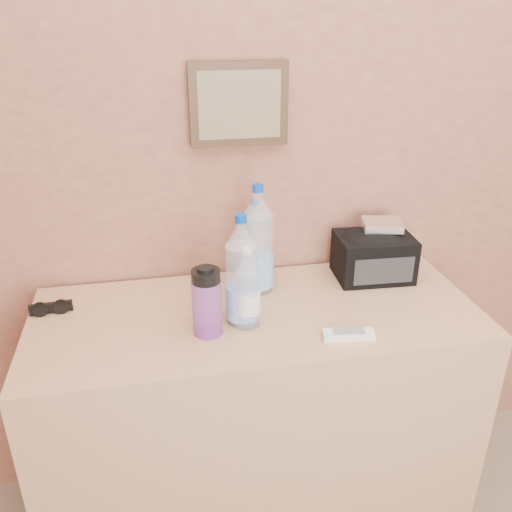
{
  "coord_description": "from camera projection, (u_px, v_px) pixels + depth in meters",
  "views": [
    {
      "loc": [
        -0.57,
        0.33,
        1.68
      ],
      "look_at": [
        -0.29,
        1.71,
        1.02
      ],
      "focal_mm": 38.0,
      "sensor_mm": 36.0,
      "label": 1
    }
  ],
  "objects": [
    {
      "name": "picture_frame",
      "position": [
        239.0,
        104.0,
        1.63
      ],
      "size": [
        0.3,
        0.03,
        0.25
      ],
      "primitive_type": null,
      "color": "#382311",
      "rests_on": "room_shell"
    },
    {
      "name": "dresser",
      "position": [
        257.0,
        420.0,
        1.8
      ],
      "size": [
        1.34,
        0.56,
        0.84
      ],
      "primitive_type": "cube",
      "color": "tan",
      "rests_on": "ground"
    },
    {
      "name": "pet_large_b",
      "position": [
        255.0,
        248.0,
        1.72
      ],
      "size": [
        0.08,
        0.08,
        0.3
      ],
      "rotation": [
        0.0,
        0.0,
        0.25
      ],
      "color": "silver",
      "rests_on": "dresser"
    },
    {
      "name": "pet_large_c",
      "position": [
        258.0,
        245.0,
        1.69
      ],
      "size": [
        0.1,
        0.1,
        0.35
      ],
      "rotation": [
        0.0,
        0.0,
        0.22
      ],
      "color": "silver",
      "rests_on": "dresser"
    },
    {
      "name": "pet_large_d",
      "position": [
        242.0,
        276.0,
        1.52
      ],
      "size": [
        0.09,
        0.09,
        0.33
      ],
      "rotation": [
        0.0,
        0.0,
        -0.16
      ],
      "color": "white",
      "rests_on": "dresser"
    },
    {
      "name": "pet_small",
      "position": [
        247.0,
        292.0,
        1.51
      ],
      "size": [
        0.07,
        0.07,
        0.24
      ],
      "rotation": [
        0.0,
        0.0,
        -0.16
      ],
      "color": "silver",
      "rests_on": "dresser"
    },
    {
      "name": "nalgene_bottle",
      "position": [
        207.0,
        301.0,
        1.48
      ],
      "size": [
        0.08,
        0.08,
        0.2
      ],
      "rotation": [
        0.0,
        0.0,
        -0.22
      ],
      "color": "purple",
      "rests_on": "dresser"
    },
    {
      "name": "sunglasses",
      "position": [
        51.0,
        308.0,
        1.61
      ],
      "size": [
        0.13,
        0.06,
        0.03
      ],
      "primitive_type": null,
      "rotation": [
        0.0,
        0.0,
        0.09
      ],
      "color": "black",
      "rests_on": "dresser"
    },
    {
      "name": "ac_remote",
      "position": [
        349.0,
        335.0,
        1.49
      ],
      "size": [
        0.15,
        0.07,
        0.02
      ],
      "primitive_type": "cube",
      "rotation": [
        0.0,
        0.0,
        -0.15
      ],
      "color": "beige",
      "rests_on": "dresser"
    },
    {
      "name": "toiletry_bag",
      "position": [
        374.0,
        254.0,
        1.8
      ],
      "size": [
        0.25,
        0.19,
        0.17
      ],
      "primitive_type": null,
      "rotation": [
        0.0,
        0.0,
        -0.05
      ],
      "color": "black",
      "rests_on": "dresser"
    },
    {
      "name": "foil_packet",
      "position": [
        382.0,
        224.0,
        1.78
      ],
      "size": [
        0.14,
        0.13,
        0.03
      ],
      "primitive_type": "cube",
      "rotation": [
        0.0,
        0.0,
        -0.23
      ],
      "color": "white",
      "rests_on": "toiletry_bag"
    }
  ]
}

